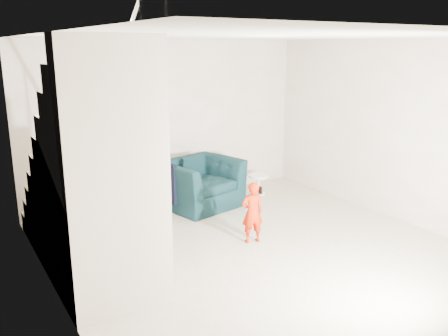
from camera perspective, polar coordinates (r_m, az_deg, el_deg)
The scene contains 12 objects.
floor at distance 6.23m, azimuth 4.68°, elevation -10.15°, with size 5.50×5.50×0.00m, color #9F927B.
ceiling at distance 5.67m, azimuth 5.25°, elevation 15.54°, with size 5.50×5.50×0.00m, color silver.
back_wall at distance 8.14m, azimuth -6.66°, elevation 5.60°, with size 5.00×5.00×0.00m, color #AB9D8B.
left_wall at distance 4.79m, azimuth -19.90°, elevation -1.37°, with size 5.50×5.50×0.00m, color #AB9D8B.
right_wall at distance 7.53m, azimuth 20.49°, elevation 4.08°, with size 5.50×5.50×0.00m, color #AB9D8B.
armchair at distance 7.83m, azimuth -2.89°, elevation -1.88°, with size 1.20×1.05×0.78m, color black.
toddler at distance 6.40m, azimuth 3.42°, elevation -5.36°, with size 0.31×0.20×0.84m, color #950C04.
side_table at distance 8.51m, azimuth 4.14°, elevation -1.60°, with size 0.36×0.36×0.36m.
staircase at distance 5.53m, azimuth -15.69°, elevation -3.35°, with size 1.02×3.03×3.62m.
cushion at distance 7.95m, azimuth -3.90°, elevation 0.14°, with size 0.38×0.11×0.36m, color black.
throw at distance 7.62m, azimuth -6.77°, elevation -1.65°, with size 0.06×0.56×0.63m, color black.
phone at distance 6.31m, azimuth 4.39°, elevation -2.68°, with size 0.02×0.05×0.10m, color black.
Camera 1 is at (-3.38, -4.55, 2.58)m, focal length 38.00 mm.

